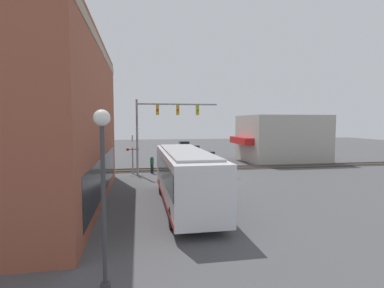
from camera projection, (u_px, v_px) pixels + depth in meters
name	position (u px, v px, depth m)	size (l,w,h in m)	color
ground_plane	(205.00, 180.00, 24.88)	(120.00, 120.00, 0.00)	#4C4C4F
brick_building	(17.00, 121.00, 16.99)	(17.15, 9.42, 9.76)	brown
shop_building	(281.00, 138.00, 37.33)	(8.02, 10.46, 5.65)	#B2ADA3
city_bus	(185.00, 175.00, 17.15)	(10.73, 2.59, 3.24)	silver
traffic_signal_gantry	(162.00, 119.00, 27.44)	(0.42, 7.54, 6.89)	gray
crossing_signal	(133.00, 149.00, 27.89)	(1.41, 1.18, 3.81)	gray
streetlamp	(103.00, 189.00, 7.90)	(0.44, 0.44, 5.17)	#38383A
rail_track_near	(192.00, 169.00, 30.76)	(2.60, 60.00, 0.15)	#332D28
parked_car_silver	(205.00, 157.00, 36.47)	(4.87, 1.82, 1.36)	#B7B7BC
parked_car_black	(192.00, 150.00, 45.10)	(4.44, 1.82, 1.40)	black
parked_car_white	(184.00, 145.00, 53.65)	(4.20, 1.82, 1.45)	silver
pedestrian_near_bus	(224.00, 191.00, 17.29)	(0.34, 0.34, 1.70)	#473828
pedestrian_at_crossing	(152.00, 164.00, 28.21)	(0.34, 0.34, 1.69)	black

